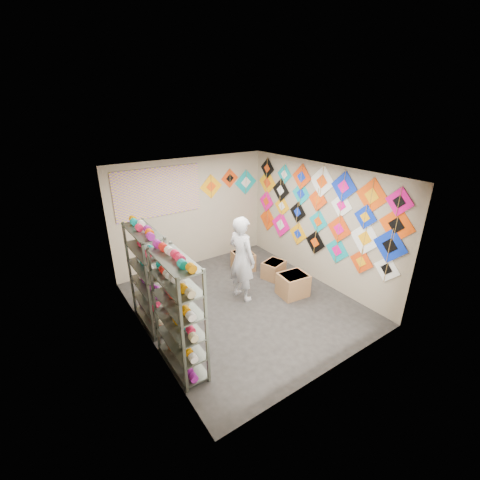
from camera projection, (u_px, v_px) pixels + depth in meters
ground at (244, 303)px, 6.69m from camera, size 4.50×4.50×0.00m
room_walls at (245, 230)px, 6.04m from camera, size 4.50×4.50×4.50m
shelf_rack_front at (179, 315)px, 4.75m from camera, size 0.40×1.10×1.90m
shelf_rack_back at (149, 278)px, 5.74m from camera, size 0.40×1.10×1.90m
string_spools at (162, 290)px, 5.21m from camera, size 0.12×2.36×0.12m
kite_wall_display at (319, 212)px, 7.04m from camera, size 0.06×4.31×2.05m
back_wall_kites at (230, 183)px, 8.20m from camera, size 1.70×0.02×0.76m
poster at (159, 192)px, 7.19m from camera, size 2.00×0.01×1.10m
shopkeeper at (242, 259)px, 6.54m from camera, size 0.82×0.67×1.82m
carton_a at (293, 285)px, 6.89m from camera, size 0.64×0.56×0.49m
carton_b at (274, 270)px, 7.61m from camera, size 0.60×0.54×0.41m
carton_c at (243, 261)px, 7.97m from camera, size 0.55×0.59×0.45m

